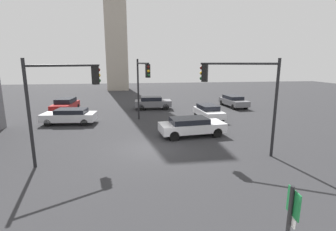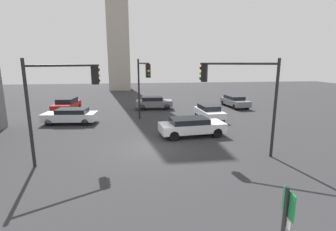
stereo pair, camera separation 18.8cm
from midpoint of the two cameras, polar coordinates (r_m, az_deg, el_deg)
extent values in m
plane|color=#2D2D30|center=(15.54, -4.31, -7.53)|extent=(98.36, 98.36, 0.00)
cylinder|color=black|center=(7.10, 24.98, -22.70)|extent=(0.10, 0.10, 2.29)
cube|color=#197238|center=(6.75, 26.02, -17.54)|extent=(0.10, 0.55, 0.65)
cube|color=white|center=(6.99, 25.64, -20.94)|extent=(0.07, 0.31, 0.22)
cylinder|color=black|center=(14.74, 22.97, 1.37)|extent=(0.16, 0.16, 5.43)
cylinder|color=black|center=(14.58, 15.36, 11.37)|extent=(3.74, 2.12, 0.12)
cube|color=black|center=(14.88, 8.04, 9.56)|extent=(0.43, 0.43, 1.00)
sphere|color=#4C0F0C|center=(14.92, 7.31, 10.74)|extent=(0.20, 0.20, 0.20)
sphere|color=yellow|center=(14.93, 7.28, 9.59)|extent=(0.20, 0.20, 0.20)
sphere|color=#14471E|center=(14.95, 7.25, 8.44)|extent=(0.20, 0.20, 0.20)
cylinder|color=black|center=(13.91, -29.50, 0.12)|extent=(0.16, 0.16, 5.41)
cylinder|color=black|center=(14.07, -22.95, 10.48)|extent=(3.27, 1.97, 0.12)
cube|color=black|center=(14.60, -16.64, 8.79)|extent=(0.44, 0.44, 1.00)
sphere|color=#4C0F0C|center=(14.67, -15.98, 10.01)|extent=(0.20, 0.20, 0.20)
sphere|color=yellow|center=(14.68, -15.91, 8.85)|extent=(0.20, 0.20, 0.20)
sphere|color=#14471E|center=(14.70, -15.84, 7.68)|extent=(0.20, 0.20, 0.20)
cylinder|color=black|center=(23.05, -7.06, 5.87)|extent=(0.16, 0.16, 5.49)
cylinder|color=black|center=(20.88, -6.12, 11.77)|extent=(0.82, 4.11, 0.12)
cube|color=black|center=(19.11, -4.93, 10.12)|extent=(0.37, 0.37, 1.00)
sphere|color=#4C0F0C|center=(18.91, -4.80, 11.01)|extent=(0.20, 0.20, 0.20)
sphere|color=yellow|center=(18.92, -4.79, 10.10)|extent=(0.20, 0.20, 0.20)
sphere|color=#14471E|center=(18.93, -4.77, 9.19)|extent=(0.20, 0.20, 0.20)
cube|color=silver|center=(23.03, -21.87, -0.27)|extent=(4.57, 2.29, 0.65)
cube|color=black|center=(22.86, -21.45, 0.92)|extent=(2.62, 1.87, 0.40)
cylinder|color=black|center=(22.95, -25.96, -1.50)|extent=(0.63, 0.39, 0.60)
cylinder|color=black|center=(24.32, -24.56, -0.66)|extent=(0.63, 0.39, 0.60)
cylinder|color=black|center=(21.93, -18.76, -1.50)|extent=(0.63, 0.39, 0.60)
cylinder|color=black|center=(23.36, -17.74, -0.62)|extent=(0.63, 0.39, 0.60)
cube|color=maroon|center=(28.29, -22.59, 1.97)|extent=(2.18, 4.32, 0.69)
cube|color=black|center=(28.40, -22.55, 3.15)|extent=(1.80, 2.47, 0.51)
cylinder|color=black|center=(26.78, -22.00, 0.74)|extent=(0.39, 0.71, 0.68)
cylinder|color=black|center=(27.30, -24.98, 0.69)|extent=(0.39, 0.71, 0.68)
cylinder|color=black|center=(29.44, -20.27, 1.83)|extent=(0.39, 0.71, 0.68)
cylinder|color=black|center=(29.91, -23.01, 1.77)|extent=(0.39, 0.71, 0.68)
cube|color=silver|center=(23.56, 9.03, 0.65)|extent=(2.02, 4.14, 0.57)
cube|color=black|center=(23.66, 8.89, 1.88)|extent=(1.68, 2.36, 0.46)
cylinder|color=black|center=(22.66, 11.93, -0.66)|extent=(0.36, 0.63, 0.61)
cylinder|color=black|center=(22.12, 8.58, -0.84)|extent=(0.36, 0.63, 0.61)
cylinder|color=black|center=(25.12, 9.39, 0.68)|extent=(0.36, 0.63, 0.61)
cylinder|color=black|center=(24.64, 6.32, 0.55)|extent=(0.36, 0.63, 0.61)
cube|color=slate|center=(30.43, 14.60, 3.04)|extent=(2.16, 4.60, 0.63)
cube|color=black|center=(30.55, 14.45, 4.02)|extent=(1.78, 2.62, 0.44)
cylinder|color=black|center=(29.52, 17.18, 2.01)|extent=(0.37, 0.65, 0.62)
cylinder|color=black|center=(28.81, 14.65, 1.92)|extent=(0.37, 0.65, 0.62)
cylinder|color=black|center=(32.14, 14.49, 2.95)|extent=(0.37, 0.65, 0.62)
cylinder|color=black|center=(31.49, 12.11, 2.89)|extent=(0.37, 0.65, 0.62)
cube|color=silver|center=(17.99, 5.23, -2.63)|extent=(4.81, 2.41, 0.62)
cube|color=black|center=(17.80, 4.56, -1.21)|extent=(2.76, 1.96, 0.41)
cylinder|color=black|center=(19.34, 8.84, -2.62)|extent=(0.72, 0.42, 0.69)
cylinder|color=black|center=(17.96, 10.81, -3.85)|extent=(0.72, 0.42, 0.69)
cylinder|color=black|center=(18.36, -0.26, -3.28)|extent=(0.72, 0.42, 0.69)
cylinder|color=black|center=(16.90, 1.05, -4.65)|extent=(0.72, 0.42, 0.69)
cube|color=slate|center=(28.17, -3.63, 2.82)|extent=(4.10, 1.94, 0.65)
cube|color=black|center=(28.09, -4.05, 3.84)|extent=(2.32, 1.65, 0.45)
cylinder|color=black|center=(29.02, -0.97, 2.46)|extent=(0.71, 0.35, 0.70)
cylinder|color=black|center=(27.60, -0.71, 1.96)|extent=(0.71, 0.35, 0.70)
cylinder|color=black|center=(28.93, -6.39, 2.36)|extent=(0.71, 0.35, 0.70)
cylinder|color=black|center=(27.49, -6.42, 1.85)|extent=(0.71, 0.35, 0.70)
camera|label=1|loc=(0.09, -90.31, -0.07)|focal=26.66mm
camera|label=2|loc=(0.09, 89.69, 0.07)|focal=26.66mm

